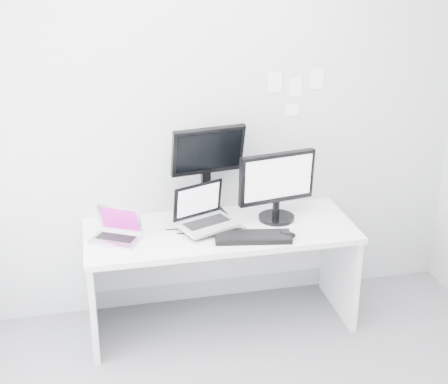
{
  "coord_description": "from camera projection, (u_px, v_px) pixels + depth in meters",
  "views": [
    {
      "loc": [
        -0.8,
        -2.56,
        2.59
      ],
      "look_at": [
        0.02,
        1.23,
        1.0
      ],
      "focal_mm": 51.83,
      "sensor_mm": 36.0,
      "label": 1
    }
  ],
  "objects": [
    {
      "name": "wall_note_3",
      "position": [
        292.0,
        110.0,
        4.46
      ],
      "size": [
        0.11,
        0.0,
        0.08
      ],
      "primitive_type": "cube",
      "color": "white",
      "rests_on": "back_wall"
    },
    {
      "name": "speaker",
      "position": [
        192.0,
        206.0,
        4.41
      ],
      "size": [
        0.1,
        0.1,
        0.19
      ],
      "primitive_type": "cube",
      "rotation": [
        0.0,
        0.0,
        -0.02
      ],
      "color": "black",
      "rests_on": "desk"
    },
    {
      "name": "desk",
      "position": [
        221.0,
        277.0,
        4.44
      ],
      "size": [
        1.8,
        0.7,
        0.73
      ],
      "primitive_type": "cube",
      "color": "white",
      "rests_on": "ground"
    },
    {
      "name": "rear_monitor",
      "position": [
        207.0,
        171.0,
        4.36
      ],
      "size": [
        0.52,
        0.25,
        0.68
      ],
      "primitive_type": "cube",
      "rotation": [
        0.0,
        0.0,
        0.15
      ],
      "color": "black",
      "rests_on": "desk"
    },
    {
      "name": "dell_laptop",
      "position": [
        208.0,
        209.0,
        4.22
      ],
      "size": [
        0.45,
        0.41,
        0.31
      ],
      "primitive_type": "cube",
      "rotation": [
        0.0,
        0.0,
        0.39
      ],
      "color": "#A1A3A8",
      "rests_on": "desk"
    },
    {
      "name": "wall_note_0",
      "position": [
        275.0,
        82.0,
        4.36
      ],
      "size": [
        0.1,
        0.0,
        0.14
      ],
      "primitive_type": "cube",
      "color": "white",
      "rests_on": "back_wall"
    },
    {
      "name": "mouse",
      "position": [
        286.0,
        235.0,
        4.16
      ],
      "size": [
        0.14,
        0.12,
        0.04
      ],
      "primitive_type": "ellipsoid",
      "rotation": [
        0.0,
        0.0,
        -0.35
      ],
      "color": "black",
      "rests_on": "desk"
    },
    {
      "name": "wall_note_1",
      "position": [
        296.0,
        87.0,
        4.41
      ],
      "size": [
        0.09,
        0.0,
        0.13
      ],
      "primitive_type": "cube",
      "color": "white",
      "rests_on": "back_wall"
    },
    {
      "name": "back_wall",
      "position": [
        210.0,
        124.0,
        4.38
      ],
      "size": [
        3.6,
        0.0,
        3.6
      ],
      "primitive_type": "plane",
      "rotation": [
        1.57,
        0.0,
        0.0
      ],
      "color": "#B8BBBD",
      "rests_on": "ground"
    },
    {
      "name": "keyboard",
      "position": [
        253.0,
        237.0,
        4.15
      ],
      "size": [
        0.51,
        0.25,
        0.03
      ],
      "primitive_type": "cube",
      "rotation": [
        0.0,
        0.0,
        -0.17
      ],
      "color": "black",
      "rests_on": "desk"
    },
    {
      "name": "macbook",
      "position": [
        114.0,
        225.0,
        4.09
      ],
      "size": [
        0.37,
        0.34,
        0.22
      ],
      "primitive_type": "cube",
      "rotation": [
        0.0,
        0.0,
        -0.51
      ],
      "color": "#AEAEB2",
      "rests_on": "desk"
    },
    {
      "name": "wall_note_2",
      "position": [
        317.0,
        79.0,
        4.42
      ],
      "size": [
        0.1,
        0.0,
        0.14
      ],
      "primitive_type": "cube",
      "color": "white",
      "rests_on": "back_wall"
    },
    {
      "name": "samsung_monitor",
      "position": [
        278.0,
        186.0,
        4.35
      ],
      "size": [
        0.58,
        0.34,
        0.5
      ],
      "primitive_type": "cube",
      "rotation": [
        0.0,
        0.0,
        0.18
      ],
      "color": "black",
      "rests_on": "desk"
    }
  ]
}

